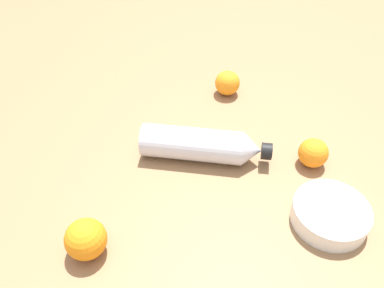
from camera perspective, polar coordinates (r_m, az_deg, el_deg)
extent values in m
plane|color=olive|center=(0.90, 0.17, 0.40)|extent=(2.40, 2.40, 0.00)
cylinder|color=silver|center=(0.84, 0.00, 0.00)|extent=(0.18, 0.23, 0.07)
cone|color=silver|center=(0.84, 8.87, -0.86)|extent=(0.08, 0.07, 0.07)
cylinder|color=black|center=(0.84, 10.98, -1.07)|extent=(0.04, 0.04, 0.04)
sphere|color=orange|center=(0.71, -15.44, -13.40)|extent=(0.07, 0.07, 0.07)
sphere|color=orange|center=(0.87, 17.50, -1.26)|extent=(0.06, 0.06, 0.06)
sphere|color=orange|center=(1.04, 5.26, 8.98)|extent=(0.07, 0.07, 0.07)
cylinder|color=white|center=(0.78, 19.77, -9.76)|extent=(0.14, 0.14, 0.04)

